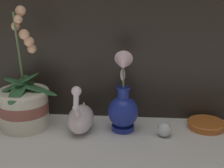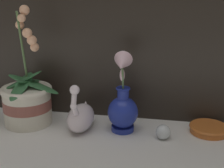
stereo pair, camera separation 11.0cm
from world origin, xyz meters
The scene contains 6 objects.
ground_plane centered at (0.00, 0.00, 0.00)m, with size 2.80×2.80×0.00m, color silver.
orchid_potted_plant centered at (-0.33, 0.11, 0.09)m, with size 0.27×0.23×0.44m.
swan_figurine centered at (-0.11, 0.09, 0.05)m, with size 0.09×0.18×0.19m.
blue_vase centered at (0.04, 0.11, 0.10)m, with size 0.11×0.12×0.30m.
glass_sphere centered at (0.18, 0.07, 0.03)m, with size 0.05×0.05×0.05m.
amber_dish centered at (0.34, 0.15, 0.02)m, with size 0.14×0.14×0.03m.
Camera 1 is at (0.08, -0.93, 0.51)m, focal length 50.00 mm.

